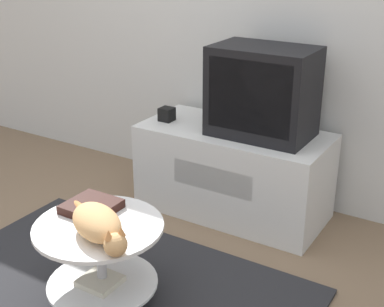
% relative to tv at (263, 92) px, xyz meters
% --- Properties ---
extents(tv_stand, '(1.12, 0.53, 0.53)m').
position_rel_tv_xyz_m(tv_stand, '(-0.16, -0.01, -0.52)').
color(tv_stand, silver).
rests_on(tv_stand, ground_plane).
extents(tv, '(0.56, 0.37, 0.51)m').
position_rel_tv_xyz_m(tv, '(0.00, 0.00, 0.00)').
color(tv, black).
rests_on(tv, tv_stand).
extents(speaker, '(0.08, 0.08, 0.08)m').
position_rel_tv_xyz_m(speaker, '(-0.60, -0.08, -0.21)').
color(speaker, black).
rests_on(speaker, tv_stand).
extents(coffee_table, '(0.57, 0.57, 0.40)m').
position_rel_tv_xyz_m(coffee_table, '(-0.24, -1.14, -0.52)').
color(coffee_table, '#B2B2B7').
rests_on(coffee_table, rug).
extents(dvd_box, '(0.22, 0.22, 0.04)m').
position_rel_tv_xyz_m(dvd_box, '(-0.36, -1.05, -0.34)').
color(dvd_box, black).
rests_on(dvd_box, coffee_table).
extents(cat, '(0.48, 0.30, 0.13)m').
position_rel_tv_xyz_m(cat, '(-0.17, -1.21, -0.30)').
color(cat, tan).
rests_on(cat, coffee_table).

